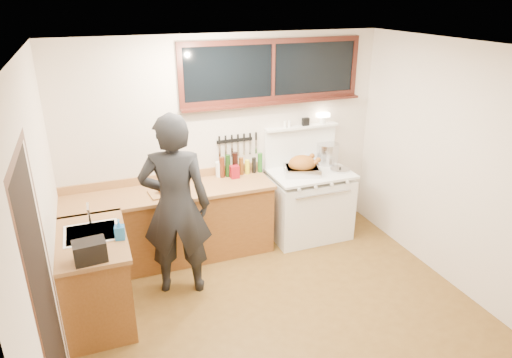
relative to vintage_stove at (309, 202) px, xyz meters
name	(u,v)px	position (x,y,z in m)	size (l,w,h in m)	color
ground_plane	(281,315)	(-1.00, -1.41, -0.48)	(4.00, 3.50, 0.02)	#583C17
room_shell	(285,161)	(-1.00, -1.41, 1.18)	(4.10, 3.60, 2.65)	beige
counter_back	(172,225)	(-1.80, 0.04, -0.01)	(2.44, 0.64, 1.00)	brown
counter_left	(96,278)	(-2.70, -0.79, -0.01)	(0.64, 1.09, 0.90)	brown
sink_unit	(92,238)	(-2.68, -0.71, 0.38)	(0.50, 0.45, 0.37)	white
vintage_stove	(309,202)	(0.00, 0.00, 0.00)	(1.02, 0.74, 1.57)	white
back_window	(273,78)	(-0.40, 0.31, 1.60)	(2.32, 0.13, 0.77)	black
left_doorway	(47,302)	(-2.99, -1.96, 0.62)	(0.02, 1.04, 2.17)	black
knife_strip	(236,141)	(-0.88, 0.32, 0.84)	(0.52, 0.03, 0.28)	black
man	(176,206)	(-1.84, -0.59, 0.52)	(0.83, 0.66, 1.97)	black
soap_bottle	(119,229)	(-2.43, -0.92, 0.53)	(0.10, 0.10, 0.20)	#246FB8
toaster	(90,251)	(-2.70, -1.21, 0.53)	(0.28, 0.21, 0.18)	black
cutting_board	(166,189)	(-1.85, -0.04, 0.49)	(0.39, 0.31, 0.13)	olive
roast_turkey	(302,167)	(-0.14, -0.04, 0.54)	(0.52, 0.45, 0.25)	silver
stockpot	(327,154)	(0.35, 0.20, 0.57)	(0.32, 0.32, 0.27)	silver
saucepan	(305,159)	(0.06, 0.28, 0.50)	(0.21, 0.30, 0.12)	silver
pot_lid	(340,169)	(0.38, -0.10, 0.45)	(0.30, 0.30, 0.04)	silver
coffee_tin	(235,172)	(-0.97, 0.14, 0.51)	(0.11, 0.09, 0.16)	maroon
pitcher	(219,169)	(-1.13, 0.26, 0.53)	(0.13, 0.13, 0.19)	white
bottle_cluster	(238,165)	(-0.89, 0.22, 0.56)	(0.57, 0.07, 0.30)	black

